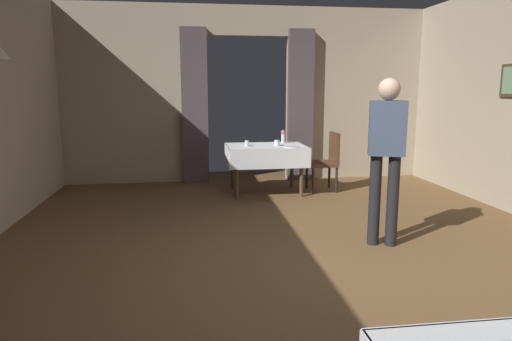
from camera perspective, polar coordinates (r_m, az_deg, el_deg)
ground at (r=4.26m, az=6.01°, el=-12.16°), size 10.08×10.08×0.00m
wall_back at (r=8.06m, az=-1.05°, el=9.54°), size 6.40×0.27×3.00m
dining_table_mid at (r=7.06m, az=1.25°, el=2.30°), size 1.21×0.90×0.75m
chair_mid_right at (r=7.35m, az=8.84°, el=1.48°), size 0.44×0.44×0.93m
flower_vase_mid at (r=7.34m, az=3.40°, el=4.33°), size 0.07×0.07×0.21m
glass_mid_b at (r=6.95m, az=-1.15°, el=3.42°), size 0.06×0.06×0.09m
plate_mid_c at (r=6.83m, az=4.48°, el=2.95°), size 0.24×0.24×0.01m
glass_mid_d at (r=6.99m, az=2.62°, el=3.46°), size 0.08×0.08×0.09m
person_waiter_by_doorway at (r=4.81m, az=15.97°, el=2.72°), size 0.41×0.33×1.72m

